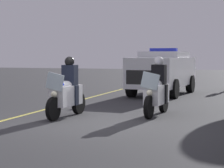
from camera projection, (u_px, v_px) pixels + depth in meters
ground_plane at (91, 123)px, 11.34m from camera, size 80.00×80.00×0.00m
lane_stripe_center at (10, 119)px, 12.08m from camera, size 48.00×0.12×0.01m
police_motorcycle_lead_left at (67, 93)px, 12.33m from camera, size 2.14×0.62×1.72m
police_motorcycle_lead_right at (157, 91)px, 12.71m from camera, size 2.14×0.62×1.72m
police_suv at (163, 71)px, 19.21m from camera, size 5.03×2.36×2.05m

